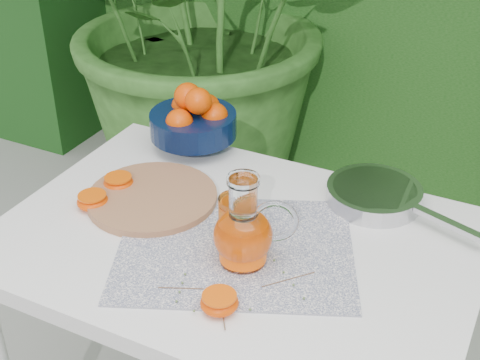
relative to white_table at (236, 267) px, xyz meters
The scene contains 9 objects.
white_table is the anchor object (origin of this frame).
placemat 0.09m from the white_table, 64.33° to the right, with size 0.48×0.37×0.00m, color #0B1841.
cutting_board 0.25m from the white_table, behind, with size 0.30×0.30×0.02m, color #8B5B3E.
fruit_bowl 0.44m from the white_table, 131.91° to the left, with size 0.25×0.25×0.18m.
juice_pitcher 0.18m from the white_table, 51.79° to the right, with size 0.18×0.16×0.19m.
juice_tumbler 0.14m from the white_table, 63.82° to the right, with size 0.09×0.09×0.10m.
saute_pan 0.36m from the white_table, 49.48° to the left, with size 0.40×0.28×0.04m.
orange_halves 0.23m from the white_table, 160.56° to the right, with size 0.50×0.35×0.03m.
thyme_sprigs 0.20m from the white_table, 64.46° to the right, with size 0.26×0.22×0.01m.
Camera 1 is at (0.44, -0.99, 1.59)m, focal length 50.00 mm.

